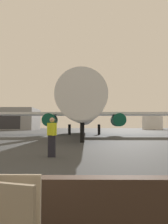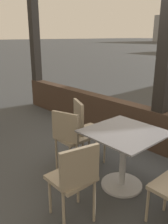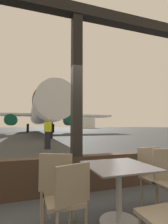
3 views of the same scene
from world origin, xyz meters
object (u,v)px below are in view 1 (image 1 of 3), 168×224
cafe_chair_side_extra (14,223)px  airplane (84,111)px  ground_crew_worker (52,136)px  distant_hangar (2,119)px  fuel_storage_tank (152,123)px

cafe_chair_side_extra → airplane: 28.91m
airplane → ground_crew_worker: (-1.18, -21.43, -2.67)m
cafe_chair_side_extra → ground_crew_worker: (-0.92, 7.32, 0.36)m
cafe_chair_side_extra → ground_crew_worker: 7.38m
cafe_chair_side_extra → ground_crew_worker: bearing=97.2°
cafe_chair_side_extra → distant_hangar: bearing=112.6°
distant_hangar → fuel_storage_tank: size_ratio=3.01×
ground_crew_worker → distant_hangar: 73.35m
distant_hangar → fuel_storage_tank: 60.89m
distant_hangar → airplane: bearing=-55.6°
ground_crew_worker → fuel_storage_tank: size_ratio=0.20×
cafe_chair_side_extra → distant_hangar: (-30.90, 74.19, 3.42)m
airplane → ground_crew_worker: 21.63m
airplane → fuel_storage_tank: 63.94m
airplane → ground_crew_worker: size_ratio=19.65×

